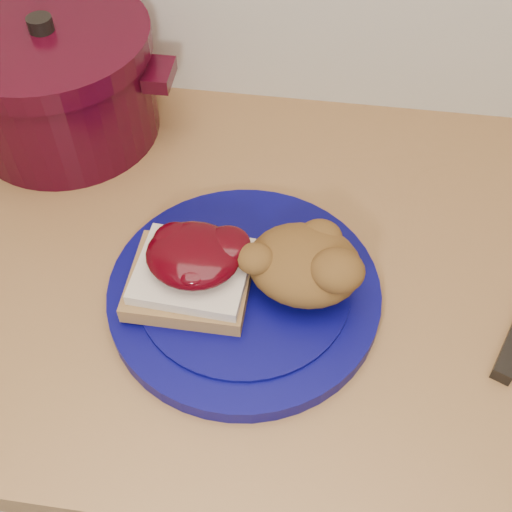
# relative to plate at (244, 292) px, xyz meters

# --- Properties ---
(base_cabinet) EXTENTS (4.00, 0.60, 0.86)m
(base_cabinet) POSITION_rel_plate_xyz_m (0.06, 0.06, -0.48)
(base_cabinet) COLOR beige
(base_cabinet) RESTS_ON floor
(plate) EXTENTS (0.32, 0.32, 0.02)m
(plate) POSITION_rel_plate_xyz_m (0.00, 0.00, 0.00)
(plate) COLOR #060551
(plate) RESTS_ON wood_countertop
(sandwich) EXTENTS (0.13, 0.11, 0.06)m
(sandwich) POSITION_rel_plate_xyz_m (-0.05, -0.01, 0.04)
(sandwich) COLOR olive
(sandwich) RESTS_ON plate
(stuffing_mound) EXTENTS (0.13, 0.12, 0.06)m
(stuffing_mound) POSITION_rel_plate_xyz_m (0.06, 0.01, 0.04)
(stuffing_mound) COLOR brown
(stuffing_mound) RESTS_ON plate
(dutch_oven) EXTENTS (0.31, 0.26, 0.17)m
(dutch_oven) POSITION_rel_plate_xyz_m (-0.28, 0.25, 0.07)
(dutch_oven) COLOR #350512
(dutch_oven) RESTS_ON wood_countertop
(pepper_grinder) EXTENTS (0.06, 0.06, 0.11)m
(pepper_grinder) POSITION_rel_plate_xyz_m (-0.27, 0.25, 0.05)
(pepper_grinder) COLOR black
(pepper_grinder) RESTS_ON wood_countertop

